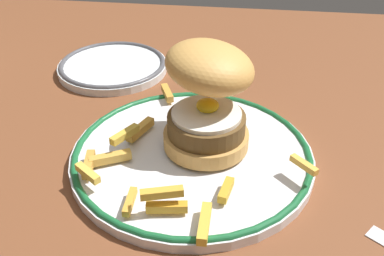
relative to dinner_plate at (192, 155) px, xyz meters
The scene contains 5 objects.
ground_plane 4.12cm from the dinner_plate, 22.84° to the left, with size 146.80×107.64×4.00cm, color brown.
dinner_plate is the anchor object (origin of this frame).
burger 7.51cm from the dinner_plate, 60.09° to the left, with size 12.46×13.04×12.46cm.
fries_pile 3.98cm from the dinner_plate, 139.27° to the right, with size 25.41×28.36×2.58cm.
side_plate 26.88cm from the dinner_plate, 126.05° to the left, with size 17.44×17.44×1.60cm.
Camera 1 is at (2.75, -42.40, 32.51)cm, focal length 41.69 mm.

